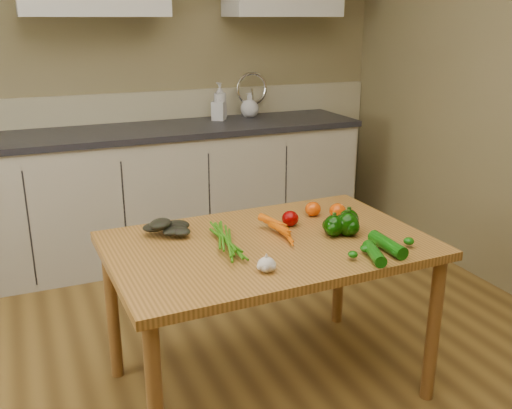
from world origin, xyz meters
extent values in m
cube|color=#897C52|center=(0.00, 2.51, 1.30)|extent=(4.00, 0.02, 2.60)
cube|color=#BFB68F|center=(0.00, 2.48, 0.55)|extent=(3.98, 0.03, 1.10)
cube|color=#AFA892|center=(0.20, 2.19, 0.43)|extent=(2.80, 0.60, 0.86)
cube|color=#29292E|center=(0.20, 2.19, 0.88)|extent=(2.84, 0.64, 0.04)
cube|color=#99999E|center=(0.98, 2.19, 0.84)|extent=(0.55, 0.42, 0.10)
cylinder|color=silver|center=(0.98, 2.37, 1.02)|extent=(0.02, 0.02, 0.24)
cube|color=#AC7331|center=(0.27, 0.49, 0.69)|extent=(1.34, 0.89, 0.04)
cylinder|color=brown|center=(-0.32, 0.10, 0.33)|extent=(0.06, 0.06, 0.67)
cylinder|color=brown|center=(0.89, 0.14, 0.33)|extent=(0.06, 0.06, 0.67)
cylinder|color=brown|center=(-0.34, 0.84, 0.33)|extent=(0.06, 0.06, 0.67)
cylinder|color=brown|center=(0.87, 0.87, 0.33)|extent=(0.06, 0.06, 0.67)
imported|color=silver|center=(0.72, 2.32, 1.03)|extent=(0.11, 0.11, 0.26)
imported|color=silver|center=(0.70, 2.30, 1.00)|extent=(0.12, 0.13, 0.20)
imported|color=silver|center=(0.96, 2.35, 0.99)|extent=(0.18, 0.18, 0.17)
ellipsoid|color=beige|center=(0.14, 0.22, 0.74)|extent=(0.07, 0.07, 0.06)
sphere|color=black|center=(0.56, 0.44, 0.75)|extent=(0.09, 0.09, 0.09)
sphere|color=black|center=(0.66, 0.48, 0.75)|extent=(0.09, 0.09, 0.09)
sphere|color=black|center=(0.62, 0.42, 0.76)|extent=(0.10, 0.10, 0.10)
ellipsoid|color=#7F0202|center=(0.44, 0.62, 0.74)|extent=(0.08, 0.08, 0.07)
ellipsoid|color=#DC4605|center=(0.60, 0.70, 0.74)|extent=(0.07, 0.07, 0.07)
ellipsoid|color=#DC4605|center=(0.69, 0.63, 0.74)|extent=(0.08, 0.08, 0.07)
cylinder|color=#0B4D08|center=(0.67, 0.21, 0.73)|extent=(0.06, 0.21, 0.05)
cylinder|color=#0B4D08|center=(0.57, 0.16, 0.73)|extent=(0.10, 0.18, 0.05)
camera|label=1|loc=(-0.64, -1.53, 1.60)|focal=40.00mm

